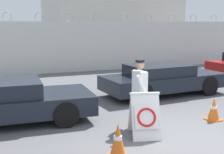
% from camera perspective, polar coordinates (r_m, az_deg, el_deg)
% --- Properties ---
extents(ground_plane, '(90.00, 90.00, 0.00)m').
position_cam_1_polar(ground_plane, '(7.47, 14.13, -11.52)').
color(ground_plane, '#5B5B5E').
extents(perimeter_wall, '(36.00, 0.30, 3.21)m').
position_cam_1_polar(perimeter_wall, '(17.31, -7.68, 5.51)').
color(perimeter_wall, silver).
rests_on(perimeter_wall, ground_plane).
extents(building_block, '(8.84, 7.52, 5.53)m').
position_cam_1_polar(building_block, '(24.16, -0.78, 10.10)').
color(building_block, beige).
rests_on(building_block, ground_plane).
extents(barricade_sign, '(0.86, 0.97, 1.07)m').
position_cam_1_polar(barricade_sign, '(7.49, 6.03, -6.92)').
color(barricade_sign, white).
rests_on(barricade_sign, ground_plane).
extents(security_guard, '(0.38, 0.64, 1.75)m').
position_cam_1_polar(security_guard, '(8.10, 5.04, -2.32)').
color(security_guard, black).
rests_on(security_guard, ground_plane).
extents(traffic_cone_near, '(0.39, 0.39, 0.72)m').
position_cam_1_polar(traffic_cone_near, '(6.39, 1.08, -11.54)').
color(traffic_cone_near, orange).
rests_on(traffic_cone_near, ground_plane).
extents(traffic_cone_far, '(0.37, 0.37, 0.64)m').
position_cam_1_polar(traffic_cone_far, '(9.16, 18.11, -5.62)').
color(traffic_cone_far, orange).
rests_on(traffic_cone_far, ground_plane).
extents(parked_car_front_coupe, '(4.62, 2.17, 1.17)m').
position_cam_1_polar(parked_car_front_coupe, '(8.90, -18.85, -4.22)').
color(parked_car_front_coupe, black).
rests_on(parked_car_front_coupe, ground_plane).
extents(parked_car_rear_sedan, '(4.81, 2.20, 1.16)m').
position_cam_1_polar(parked_car_rear_sedan, '(11.85, 9.25, -0.35)').
color(parked_car_rear_sedan, black).
rests_on(parked_car_rear_sedan, ground_plane).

